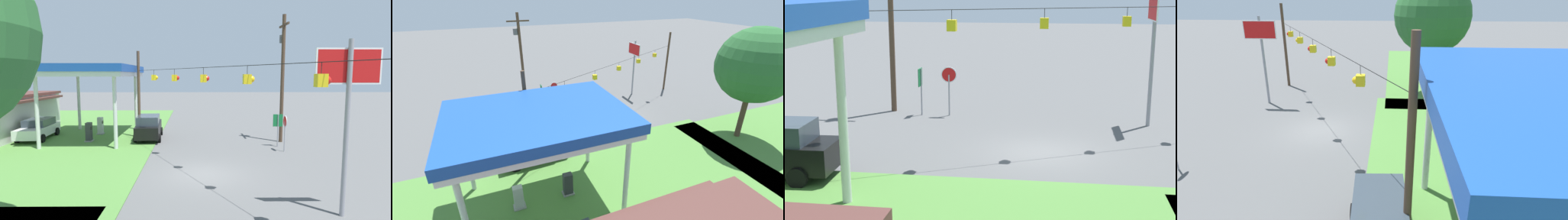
# 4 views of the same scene
# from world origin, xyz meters

# --- Properties ---
(ground_plane) EXTENTS (160.00, 160.00, 0.00)m
(ground_plane) POSITION_xyz_m (0.00, 0.00, 0.00)
(ground_plane) COLOR #565656
(grass_verge_station_corner) EXTENTS (36.00, 28.00, 0.04)m
(grass_verge_station_corner) POSITION_xyz_m (11.60, 17.37, 0.02)
(grass_verge_station_corner) COLOR #4C7F38
(grass_verge_station_corner) RESTS_ON ground
(gas_station_canopy) EXTENTS (9.33, 6.86, 6.03)m
(gas_station_canopy) POSITION_xyz_m (9.60, 8.72, 5.50)
(gas_station_canopy) COLOR silver
(gas_station_canopy) RESTS_ON ground
(fuel_pump_near) EXTENTS (0.71, 0.56, 1.53)m
(fuel_pump_near) POSITION_xyz_m (8.09, 8.72, 0.73)
(fuel_pump_near) COLOR gray
(fuel_pump_near) RESTS_ON ground
(fuel_pump_far) EXTENTS (0.71, 0.56, 1.53)m
(fuel_pump_far) POSITION_xyz_m (11.11, 8.72, 0.73)
(fuel_pump_far) COLOR gray
(fuel_pump_far) RESTS_ON ground
(car_at_pumps_front) EXTENTS (5.03, 2.30, 1.97)m
(car_at_pumps_front) POSITION_xyz_m (9.21, 4.16, 1.01)
(car_at_pumps_front) COLOR black
(car_at_pumps_front) RESTS_ON ground
(car_at_pumps_rear) EXTENTS (4.99, 2.35, 1.66)m
(car_at_pumps_rear) POSITION_xyz_m (9.30, 13.28, 0.87)
(car_at_pumps_rear) COLOR white
(car_at_pumps_rear) RESTS_ON ground
(stop_sign_roadside) EXTENTS (0.80, 0.08, 2.50)m
(stop_sign_roadside) POSITION_xyz_m (4.85, -5.77, 1.81)
(stop_sign_roadside) COLOR #99999E
(stop_sign_roadside) RESTS_ON ground
(stop_sign_overhead) EXTENTS (0.22, 2.37, 6.49)m
(stop_sign_overhead) POSITION_xyz_m (-4.77, -5.01, 4.71)
(stop_sign_overhead) COLOR gray
(stop_sign_overhead) RESTS_ON ground
(route_sign) EXTENTS (0.10, 0.70, 2.40)m
(route_sign) POSITION_xyz_m (6.30, -5.69, 1.71)
(route_sign) COLOR gray
(route_sign) RESTS_ON ground
(utility_pole_main) EXTENTS (2.20, 0.44, 9.81)m
(utility_pole_main) POSITION_xyz_m (7.99, -6.41, 5.48)
(utility_pole_main) COLOR #4C3828
(utility_pole_main) RESTS_ON ground
(signal_span_gantry) EXTENTS (19.47, 10.24, 7.19)m
(signal_span_gantry) POSITION_xyz_m (0.00, -0.02, 4.02)
(signal_span_gantry) COLOR #4C3828
(signal_span_gantry) RESTS_ON ground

